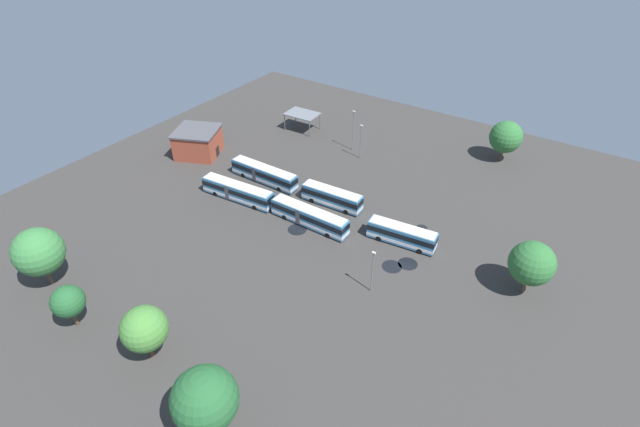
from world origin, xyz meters
TOP-DOWN VIEW (x-y plane):
  - ground_plane at (0.00, 0.00)m, footprint 110.32×110.32m
  - bus_row0_slot0 at (-15.79, -4.70)m, footprint 15.27×3.85m
  - bus_row0_slot2 at (-15.80, 3.16)m, footprint 15.11×2.67m
  - bus_row1_slot0 at (0.10, -3.66)m, footprint 15.11×2.67m
  - bus_row1_slot2 at (0.08, 3.77)m, footprint 11.99×3.32m
  - bus_row2_slot1 at (15.92, 0.86)m, footprint 11.89×3.94m
  - depot_building at (-35.16, 4.06)m, footprint 11.91×11.83m
  - maintenance_shelter at (-23.42, 26.87)m, footprint 7.93×5.75m
  - lamp_post_by_building at (-4.73, 22.46)m, footprint 0.56×0.28m
  - lamp_post_near_entrance at (-8.12, 24.85)m, footprint 0.56×0.28m
  - lamp_post_mid_lot at (17.18, -11.86)m, footprint 0.56×0.28m
  - tree_northeast at (13.31, -41.36)m, footprint 7.32×7.32m
  - tree_east_edge at (36.13, 0.79)m, footprint 6.60×6.60m
  - tree_south_edge at (-23.92, -37.85)m, footprint 7.25×7.25m
  - tree_north_edge at (-13.28, -40.57)m, footprint 4.49×4.49m
  - tree_west_edge at (-0.46, -38.23)m, footprint 5.93×5.93m
  - tree_northwest at (21.04, 39.02)m, footprint 6.84×6.84m
  - puddle_front_lane at (19.18, -3.25)m, footprint 3.17×3.17m
  - puddle_between_rows at (-0.87, -5.96)m, footprint 3.39×3.39m
  - puddle_back_corner at (17.11, 6.68)m, footprint 2.14×2.14m
  - puddle_near_shelter at (17.37, -5.28)m, footprint 3.21×3.21m

SIDE VIEW (x-z plane):
  - ground_plane at x=0.00m, z-range 0.00..0.00m
  - puddle_front_lane at x=19.18m, z-range 0.00..0.01m
  - puddle_between_rows at x=-0.87m, z-range 0.00..0.01m
  - puddle_back_corner at x=17.11m, z-range 0.00..0.01m
  - puddle_near_shelter at x=17.37m, z-range 0.00..0.01m
  - bus_row2_slot1 at x=15.92m, z-range 0.10..3.55m
  - bus_row1_slot2 at x=0.08m, z-range 0.10..3.55m
  - bus_row0_slot0 at x=-15.79m, z-range 0.10..3.55m
  - bus_row0_slot2 at x=-15.80m, z-range 0.10..3.55m
  - bus_row1_slot0 at x=0.10m, z-range 0.10..3.55m
  - depot_building at x=-35.16m, z-range 0.02..5.86m
  - maintenance_shelter at x=-23.42m, z-range 1.85..6.06m
  - lamp_post_mid_lot at x=17.18m, z-range 0.41..7.96m
  - lamp_post_by_building at x=-4.73m, z-range 0.41..8.28m
  - tree_north_edge at x=-13.28m, z-range 1.17..8.02m
  - lamp_post_near_entrance at x=-8.12m, z-range 0.42..9.74m
  - tree_west_edge at x=-0.46m, z-range 1.15..9.39m
  - tree_northwest at x=21.04m, z-range 1.03..9.95m
  - tree_east_edge at x=36.13m, z-range 1.15..10.05m
  - tree_northeast at x=13.31m, z-range 1.28..11.16m
  - tree_south_edge at x=-23.92m, z-range 1.34..11.27m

